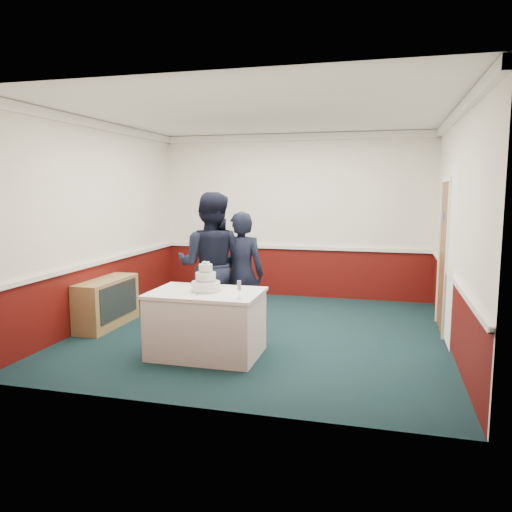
% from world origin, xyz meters
% --- Properties ---
extents(ground, '(5.00, 5.00, 0.00)m').
position_xyz_m(ground, '(0.00, 0.00, 0.00)').
color(ground, '#142D30').
rests_on(ground, ground).
extents(room_shell, '(5.00, 5.00, 3.00)m').
position_xyz_m(room_shell, '(0.08, 0.61, 1.97)').
color(room_shell, white).
rests_on(room_shell, ground).
extents(sideboard, '(0.41, 1.20, 0.70)m').
position_xyz_m(sideboard, '(-2.28, -0.25, 0.35)').
color(sideboard, tan).
rests_on(sideboard, ground).
extents(cake_table, '(1.32, 0.92, 0.79)m').
position_xyz_m(cake_table, '(-0.42, -1.08, 0.40)').
color(cake_table, white).
rests_on(cake_table, ground).
extents(wedding_cake, '(0.35, 0.35, 0.36)m').
position_xyz_m(wedding_cake, '(-0.42, -1.08, 0.90)').
color(wedding_cake, white).
rests_on(wedding_cake, cake_table).
extents(cake_knife, '(0.08, 0.22, 0.00)m').
position_xyz_m(cake_knife, '(-0.45, -1.28, 0.79)').
color(cake_knife, silver).
rests_on(cake_knife, cake_table).
extents(champagne_flute, '(0.05, 0.05, 0.21)m').
position_xyz_m(champagne_flute, '(0.08, -1.36, 0.93)').
color(champagne_flute, silver).
rests_on(champagne_flute, cake_table).
extents(person_man, '(1.00, 0.80, 1.97)m').
position_xyz_m(person_man, '(-0.62, -0.33, 0.98)').
color(person_man, black).
rests_on(person_man, ground).
extents(person_woman, '(0.68, 0.51, 1.71)m').
position_xyz_m(person_woman, '(-0.24, -0.19, 0.86)').
color(person_woman, black).
rests_on(person_woman, ground).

